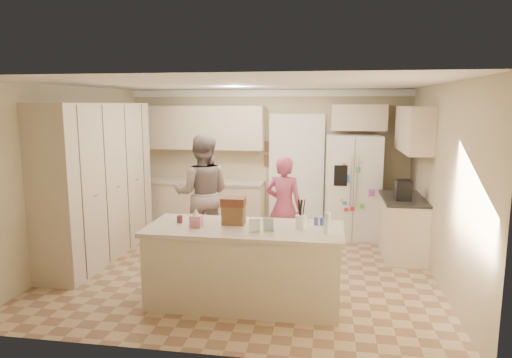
% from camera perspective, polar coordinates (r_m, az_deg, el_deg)
% --- Properties ---
extents(floor, '(5.20, 4.60, 0.02)m').
position_cam_1_polar(floor, '(6.68, -1.35, -11.19)').
color(floor, tan).
rests_on(floor, ground).
extents(ceiling, '(5.20, 4.60, 0.02)m').
position_cam_1_polar(ceiling, '(6.26, -1.45, 11.88)').
color(ceiling, white).
rests_on(ceiling, wall_back).
extents(wall_back, '(5.20, 0.02, 2.60)m').
position_cam_1_polar(wall_back, '(8.60, 1.44, 2.44)').
color(wall_back, '#BCAE8D').
rests_on(wall_back, ground).
extents(wall_front, '(5.20, 0.02, 2.60)m').
position_cam_1_polar(wall_front, '(4.14, -7.33, -5.19)').
color(wall_front, '#BCAE8D').
rests_on(wall_front, ground).
extents(wall_left, '(0.02, 4.60, 2.60)m').
position_cam_1_polar(wall_left, '(7.28, -22.02, 0.50)').
color(wall_left, '#BCAE8D').
rests_on(wall_left, ground).
extents(wall_right, '(0.02, 4.60, 2.60)m').
position_cam_1_polar(wall_right, '(6.40, 22.23, -0.65)').
color(wall_right, '#BCAE8D').
rests_on(wall_right, ground).
extents(crown_back, '(5.20, 0.08, 0.12)m').
position_cam_1_polar(crown_back, '(8.49, 1.43, 10.67)').
color(crown_back, white).
rests_on(crown_back, wall_back).
extents(pantry_bank, '(0.60, 2.60, 2.35)m').
position_cam_1_polar(pantry_bank, '(7.32, -19.08, -0.28)').
color(pantry_bank, beige).
rests_on(pantry_bank, floor).
extents(back_base_cab, '(2.20, 0.60, 0.88)m').
position_cam_1_polar(back_base_cab, '(8.68, -6.42, -3.32)').
color(back_base_cab, beige).
rests_on(back_base_cab, floor).
extents(back_countertop, '(2.24, 0.63, 0.04)m').
position_cam_1_polar(back_countertop, '(8.58, -6.50, -0.33)').
color(back_countertop, beige).
rests_on(back_countertop, back_base_cab).
extents(back_upper_cab, '(2.20, 0.35, 0.80)m').
position_cam_1_polar(back_upper_cab, '(8.60, -6.38, 6.40)').
color(back_upper_cab, beige).
rests_on(back_upper_cab, wall_back).
extents(doorway_opening, '(0.90, 0.06, 2.10)m').
position_cam_1_polar(doorway_opening, '(8.55, 5.06, 0.67)').
color(doorway_opening, black).
rests_on(doorway_opening, floor).
extents(doorway_casing, '(1.02, 0.03, 2.22)m').
position_cam_1_polar(doorway_casing, '(8.51, 5.04, 0.64)').
color(doorway_casing, white).
rests_on(doorway_casing, floor).
extents(wall_frame_upper, '(0.15, 0.02, 0.20)m').
position_cam_1_polar(wall_frame_upper, '(8.53, 1.54, 4.07)').
color(wall_frame_upper, brown).
rests_on(wall_frame_upper, wall_back).
extents(wall_frame_lower, '(0.15, 0.02, 0.20)m').
position_cam_1_polar(wall_frame_lower, '(8.56, 1.54, 2.27)').
color(wall_frame_lower, brown).
rests_on(wall_frame_lower, wall_back).
extents(refrigerator, '(0.96, 0.77, 1.80)m').
position_cam_1_polar(refrigerator, '(8.18, 11.97, -0.95)').
color(refrigerator, white).
rests_on(refrigerator, floor).
extents(fridge_seam, '(0.02, 0.02, 1.78)m').
position_cam_1_polar(fridge_seam, '(7.83, 12.09, -1.41)').
color(fridge_seam, gray).
rests_on(fridge_seam, refrigerator).
extents(fridge_dispenser, '(0.22, 0.03, 0.35)m').
position_cam_1_polar(fridge_dispenser, '(7.77, 10.54, 0.43)').
color(fridge_dispenser, black).
rests_on(fridge_dispenser, refrigerator).
extents(fridge_handle_l, '(0.02, 0.02, 0.85)m').
position_cam_1_polar(fridge_handle_l, '(7.79, 11.76, -0.34)').
color(fridge_handle_l, silver).
rests_on(fridge_handle_l, refrigerator).
extents(fridge_handle_r, '(0.02, 0.02, 0.85)m').
position_cam_1_polar(fridge_handle_r, '(7.79, 12.50, -0.36)').
color(fridge_handle_r, silver).
rests_on(fridge_handle_r, refrigerator).
extents(over_fridge_cab, '(0.95, 0.35, 0.45)m').
position_cam_1_polar(over_fridge_cab, '(8.29, 12.76, 7.51)').
color(over_fridge_cab, beige).
rests_on(over_fridge_cab, wall_back).
extents(right_base_cab, '(0.60, 1.20, 0.88)m').
position_cam_1_polar(right_base_cab, '(7.48, 17.80, -5.77)').
color(right_base_cab, beige).
rests_on(right_base_cab, floor).
extents(right_countertop, '(0.63, 1.24, 0.04)m').
position_cam_1_polar(right_countertop, '(7.38, 17.90, -2.32)').
color(right_countertop, '#2D2B28').
rests_on(right_countertop, right_base_cab).
extents(right_upper_cab, '(0.35, 1.50, 0.70)m').
position_cam_1_polar(right_upper_cab, '(7.47, 19.11, 5.89)').
color(right_upper_cab, beige).
rests_on(right_upper_cab, wall_right).
extents(coffee_maker, '(0.22, 0.28, 0.30)m').
position_cam_1_polar(coffee_maker, '(7.15, 17.89, -1.30)').
color(coffee_maker, black).
rests_on(coffee_maker, right_countertop).
extents(island_base, '(2.20, 0.90, 0.88)m').
position_cam_1_polar(island_base, '(5.48, -1.43, -10.89)').
color(island_base, beige).
rests_on(island_base, floor).
extents(island_top, '(2.28, 0.96, 0.05)m').
position_cam_1_polar(island_top, '(5.33, -1.45, -6.25)').
color(island_top, beige).
rests_on(island_top, island_base).
extents(utensil_crock, '(0.13, 0.13, 0.15)m').
position_cam_1_polar(utensil_crock, '(5.28, 5.63, -5.33)').
color(utensil_crock, white).
rests_on(utensil_crock, island_top).
extents(tissue_box, '(0.13, 0.13, 0.14)m').
position_cam_1_polar(tissue_box, '(5.34, -7.49, -5.25)').
color(tissue_box, '#CE739A').
rests_on(tissue_box, island_top).
extents(tissue_plume, '(0.08, 0.08, 0.08)m').
position_cam_1_polar(tissue_plume, '(5.32, -7.51, -4.10)').
color(tissue_plume, white).
rests_on(tissue_plume, tissue_box).
extents(dollhouse_body, '(0.26, 0.18, 0.22)m').
position_cam_1_polar(dollhouse_body, '(5.42, -2.82, -4.52)').
color(dollhouse_body, brown).
rests_on(dollhouse_body, island_top).
extents(dollhouse_roof, '(0.28, 0.20, 0.10)m').
position_cam_1_polar(dollhouse_roof, '(5.39, -2.83, -2.87)').
color(dollhouse_roof, '#592D1E').
rests_on(dollhouse_roof, dollhouse_body).
extents(jam_jar, '(0.07, 0.07, 0.09)m').
position_cam_1_polar(jam_jar, '(5.56, -9.51, -4.98)').
color(jam_jar, '#59263F').
rests_on(jam_jar, island_top).
extents(greeting_card_a, '(0.12, 0.06, 0.16)m').
position_cam_1_polar(greeting_card_a, '(5.09, -0.21, -5.78)').
color(greeting_card_a, white).
rests_on(greeting_card_a, island_top).
extents(greeting_card_b, '(0.12, 0.05, 0.16)m').
position_cam_1_polar(greeting_card_b, '(5.12, 1.55, -5.71)').
color(greeting_card_b, silver).
rests_on(greeting_card_b, island_top).
extents(water_bottle, '(0.07, 0.07, 0.24)m').
position_cam_1_polar(water_bottle, '(5.06, 8.90, -5.51)').
color(water_bottle, silver).
rests_on(water_bottle, island_top).
extents(shaker_salt, '(0.05, 0.05, 0.09)m').
position_cam_1_polar(shaker_salt, '(5.44, 7.53, -5.24)').
color(shaker_salt, '#39459D').
rests_on(shaker_salt, island_top).
extents(shaker_pepper, '(0.05, 0.05, 0.09)m').
position_cam_1_polar(shaker_pepper, '(5.44, 8.27, -5.27)').
color(shaker_pepper, '#39459D').
rests_on(shaker_pepper, island_top).
extents(teen_boy, '(1.01, 0.84, 1.87)m').
position_cam_1_polar(teen_boy, '(7.24, -6.75, -1.85)').
color(teen_boy, gray).
rests_on(teen_boy, floor).
extents(teen_girl, '(0.63, 0.47, 1.57)m').
position_cam_1_polar(teen_girl, '(6.99, 3.50, -3.48)').
color(teen_girl, '#B64C76').
rests_on(teen_girl, floor).
extents(fridge_magnets, '(0.76, 0.02, 1.44)m').
position_cam_1_polar(fridge_magnets, '(7.82, 12.09, -1.42)').
color(fridge_magnets, tan).
rests_on(fridge_magnets, refrigerator).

